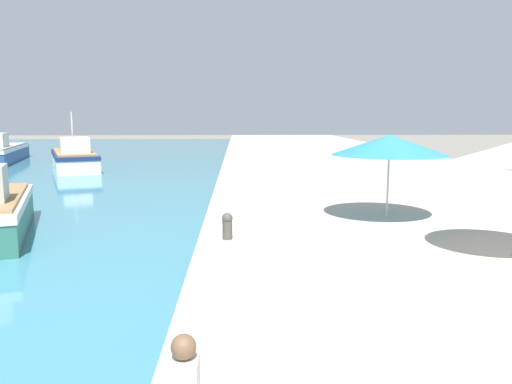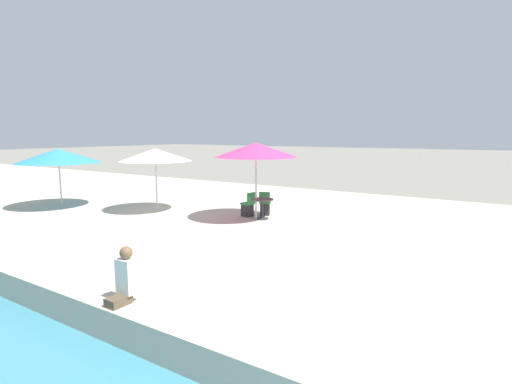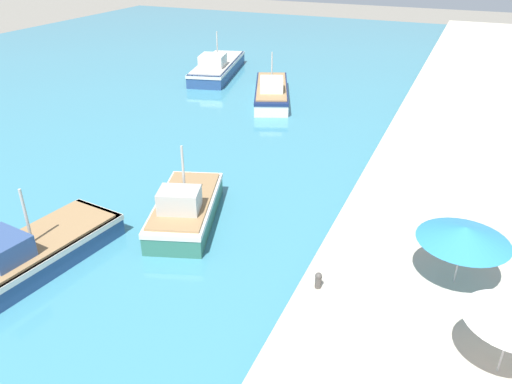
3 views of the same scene
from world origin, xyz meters
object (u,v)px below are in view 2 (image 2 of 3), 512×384
at_px(cafe_table, 262,205).
at_px(cafe_chair_right, 248,208).
at_px(cafe_umbrella_white, 155,155).
at_px(person_at_quay, 125,278).
at_px(cafe_chair_left, 265,207).
at_px(cafe_umbrella_striped, 58,156).
at_px(cafe_umbrella_pink, 256,150).

bearing_deg(cafe_table, cafe_chair_right, 79.98).
xyz_separation_m(cafe_umbrella_white, person_at_quay, (-6.42, -5.95, -1.78)).
bearing_deg(cafe_umbrella_white, person_at_quay, -137.18).
height_order(cafe_table, cafe_chair_left, cafe_chair_left).
height_order(cafe_umbrella_white, cafe_umbrella_striped, cafe_umbrella_white).
distance_m(cafe_table, person_at_quay, 7.58).
bearing_deg(cafe_umbrella_pink, cafe_table, -38.34).
height_order(cafe_umbrella_pink, cafe_chair_right, cafe_umbrella_pink).
distance_m(cafe_umbrella_white, person_at_quay, 8.94).
height_order(cafe_chair_left, cafe_chair_right, same).
xyz_separation_m(cafe_umbrella_white, cafe_umbrella_striped, (-1.53, 4.03, -0.09)).
bearing_deg(cafe_umbrella_white, cafe_chair_right, -72.93).
bearing_deg(person_at_quay, cafe_chair_right, 17.45).
xyz_separation_m(cafe_table, cafe_chair_left, (0.66, 0.29, -0.21)).
bearing_deg(person_at_quay, cafe_umbrella_pink, 14.04).
relative_size(cafe_umbrella_pink, cafe_chair_left, 3.21).
height_order(cafe_umbrella_striped, person_at_quay, cafe_umbrella_striped).
bearing_deg(cafe_table, cafe_umbrella_pink, 141.66).
distance_m(cafe_table, cafe_chair_right, 0.75).
relative_size(cafe_umbrella_pink, cafe_chair_right, 3.21).
xyz_separation_m(cafe_umbrella_pink, cafe_umbrella_white, (-0.79, 4.15, -0.26)).
relative_size(cafe_table, cafe_chair_right, 0.88).
height_order(cafe_umbrella_striped, cafe_table, cafe_umbrella_striped).
bearing_deg(cafe_umbrella_white, cafe_table, -77.21).
xyz_separation_m(cafe_table, cafe_chair_right, (0.13, 0.71, -0.21)).
relative_size(cafe_table, cafe_chair_left, 0.88).
relative_size(cafe_umbrella_white, cafe_chair_right, 3.06).
height_order(cafe_umbrella_white, person_at_quay, cafe_umbrella_white).
height_order(cafe_umbrella_striped, cafe_chair_left, cafe_umbrella_striped).
height_order(cafe_chair_right, person_at_quay, person_at_quay).
height_order(cafe_umbrella_pink, cafe_umbrella_white, cafe_umbrella_pink).
bearing_deg(cafe_umbrella_striped, person_at_quay, -116.10).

